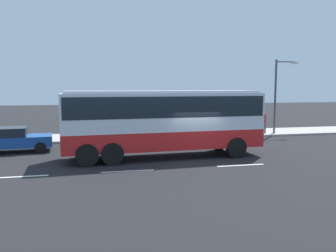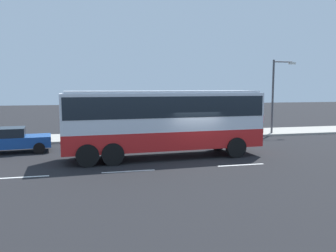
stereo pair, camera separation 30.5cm
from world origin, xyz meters
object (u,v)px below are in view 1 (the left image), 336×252
coach_bus (164,116)px  car_blue_saloon (8,139)px  pedestrian_near_curb (264,121)px  street_lamp (278,90)px

coach_bus → car_blue_saloon: (-8.54, 3.32, -1.44)m
coach_bus → pedestrian_near_curb: coach_bus is taller
car_blue_saloon → street_lamp: street_lamp is taller
car_blue_saloon → street_lamp: bearing=4.6°
pedestrian_near_curb → coach_bus: bearing=-11.2°
car_blue_saloon → coach_bus: bearing=-26.8°
pedestrian_near_curb → street_lamp: street_lamp is taller
car_blue_saloon → pedestrian_near_curb: pedestrian_near_curb is taller
car_blue_saloon → pedestrian_near_curb: bearing=5.8°
pedestrian_near_curb → street_lamp: 2.65m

